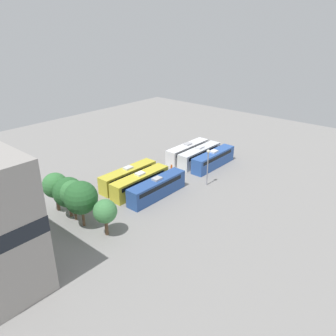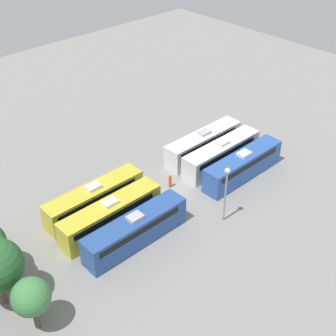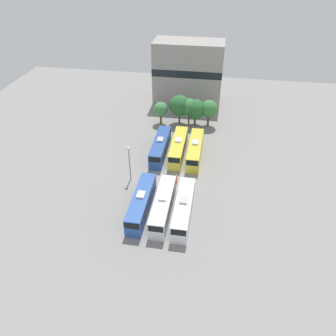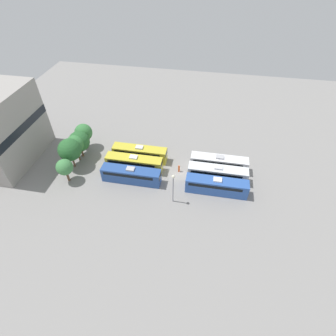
# 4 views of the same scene
# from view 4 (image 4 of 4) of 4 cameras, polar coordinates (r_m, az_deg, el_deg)

# --- Properties ---
(ground_plane) EXTENTS (108.56, 108.56, 0.00)m
(ground_plane) POSITION_cam_4_polar(r_m,az_deg,el_deg) (55.17, 1.74, -1.37)
(ground_plane) COLOR gray
(bus_0) EXTENTS (2.53, 11.94, 3.50)m
(bus_0) POSITION_cam_4_polar(r_m,az_deg,el_deg) (51.30, 10.49, -3.79)
(bus_0) COLOR #2D56A8
(bus_0) RESTS_ON ground_plane
(bus_1) EXTENTS (2.53, 11.94, 3.50)m
(bus_1) POSITION_cam_4_polar(r_m,az_deg,el_deg) (53.79, 10.69, -1.13)
(bus_1) COLOR silver
(bus_1) RESTS_ON ground_plane
(bus_2) EXTENTS (2.53, 11.94, 3.50)m
(bus_2) POSITION_cam_4_polar(r_m,az_deg,el_deg) (56.24, 10.99, 1.12)
(bus_2) COLOR white
(bus_2) RESTS_ON ground_plane
(bus_3) EXTENTS (2.53, 11.94, 3.50)m
(bus_3) POSITION_cam_4_polar(r_m,az_deg,el_deg) (53.08, -8.06, -1.46)
(bus_3) COLOR #284C93
(bus_3) RESTS_ON ground_plane
(bus_4) EXTENTS (2.53, 11.94, 3.50)m
(bus_4) POSITION_cam_4_polar(r_m,az_deg,el_deg) (55.66, -7.42, 1.12)
(bus_4) COLOR gold
(bus_4) RESTS_ON ground_plane
(bus_5) EXTENTS (2.53, 11.94, 3.50)m
(bus_5) POSITION_cam_4_polar(r_m,az_deg,el_deg) (58.02, -6.19, 3.27)
(bus_5) COLOR gold
(bus_5) RESTS_ON ground_plane
(worker_person) EXTENTS (0.36, 0.36, 1.83)m
(worker_person) POSITION_cam_4_polar(r_m,az_deg,el_deg) (55.26, 2.41, -0.08)
(worker_person) COLOR #CC4C19
(worker_person) RESTS_ON ground_plane
(light_pole) EXTENTS (0.60, 0.60, 6.84)m
(light_pole) POSITION_cam_4_polar(r_m,az_deg,el_deg) (46.63, 1.13, -3.47)
(light_pole) COLOR gray
(light_pole) RESTS_ON ground_plane
(tree_0) EXTENTS (3.29, 3.29, 5.36)m
(tree_0) POSITION_cam_4_polar(r_m,az_deg,el_deg) (55.16, -21.60, 0.15)
(tree_0) COLOR brown
(tree_0) RESTS_ON ground_plane
(tree_1) EXTENTS (4.76, 4.76, 6.96)m
(tree_1) POSITION_cam_4_polar(r_m,az_deg,el_deg) (57.68, -20.62, 3.72)
(tree_1) COLOR brown
(tree_1) RESTS_ON ground_plane
(tree_2) EXTENTS (3.79, 3.79, 6.37)m
(tree_2) POSITION_cam_4_polar(r_m,az_deg,el_deg) (59.14, -19.53, 4.96)
(tree_2) COLOR brown
(tree_2) RESTS_ON ground_plane
(tree_3) EXTENTS (4.53, 4.53, 6.34)m
(tree_3) POSITION_cam_4_polar(r_m,az_deg,el_deg) (60.27, -18.78, 5.48)
(tree_3) COLOR brown
(tree_3) RESTS_ON ground_plane
(tree_4) EXTENTS (3.91, 3.91, 6.28)m
(tree_4) POSITION_cam_4_polar(r_m,az_deg,el_deg) (62.40, -17.91, 7.35)
(tree_4) COLOR brown
(tree_4) RESTS_ON ground_plane
(depot_building) EXTENTS (17.27, 8.06, 15.42)m
(depot_building) POSITION_cam_4_polar(r_m,az_deg,el_deg) (63.60, -31.79, 7.15)
(depot_building) COLOR gray
(depot_building) RESTS_ON ground_plane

